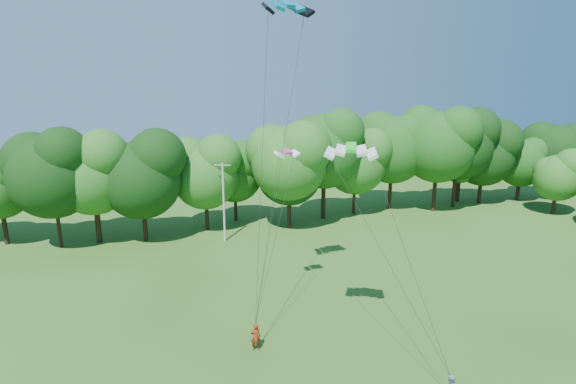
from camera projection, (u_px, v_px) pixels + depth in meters
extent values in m
cylinder|color=#B0B1A8|center=(224.00, 203.00, 45.88)|extent=(0.21, 0.21, 8.24)
cube|color=#B0B1A8|center=(222.00, 165.00, 44.96)|extent=(1.59, 0.60, 0.08)
imported|color=maroon|center=(256.00, 337.00, 27.47)|extent=(0.66, 0.45, 1.75)
cube|color=#057399|center=(286.00, 3.00, 27.40)|extent=(3.32, 1.96, 0.73)
cube|color=#20D727|center=(351.00, 147.00, 24.97)|extent=(3.16, 2.36, 0.48)
cube|color=#C8377C|center=(287.00, 151.00, 30.64)|extent=(1.83, 1.11, 0.31)
cylinder|color=#302312|center=(289.00, 209.00, 51.39)|extent=(0.40, 0.40, 4.11)
ellipsoid|color=black|center=(289.00, 162.00, 50.12)|extent=(8.21, 8.21, 8.96)
cylinder|color=#322514|center=(458.00, 188.00, 62.14)|extent=(0.49, 0.49, 3.93)
ellipsoid|color=#20651E|center=(461.00, 150.00, 60.92)|extent=(7.87, 7.87, 8.58)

